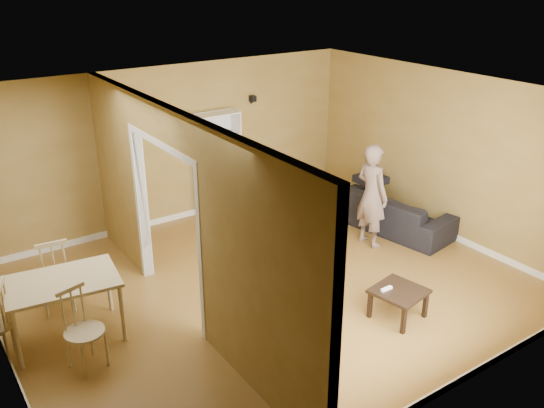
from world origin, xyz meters
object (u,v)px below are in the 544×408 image
(sofa, at_px, (391,206))
(dining_table, at_px, (62,286))
(person, at_px, (372,187))
(chair_far, at_px, (54,273))
(chair_near, at_px, (84,330))
(bookshelf, at_px, (217,164))
(coffee_table, at_px, (399,294))

(sofa, bearing_deg, dining_table, 81.05)
(person, relative_size, chair_far, 1.84)
(person, relative_size, dining_table, 1.55)
(sofa, xyz_separation_m, person, (-0.67, -0.22, 0.55))
(chair_near, bearing_deg, person, -9.78)
(bookshelf, xyz_separation_m, chair_near, (-3.24, -2.88, -0.43))
(sofa, relative_size, coffee_table, 3.58)
(sofa, bearing_deg, chair_far, 73.61)
(bookshelf, bearing_deg, person, -61.03)
(person, bearing_deg, chair_near, 95.13)
(sofa, distance_m, dining_table, 5.26)
(sofa, relative_size, bookshelf, 1.16)
(person, xyz_separation_m, chair_near, (-4.56, -0.48, -0.48))
(bookshelf, distance_m, chair_near, 4.35)
(dining_table, bearing_deg, chair_far, 84.35)
(dining_table, distance_m, chair_far, 0.70)
(coffee_table, relative_size, chair_near, 0.62)
(sofa, height_order, bookshelf, bookshelf)
(bookshelf, xyz_separation_m, chair_far, (-3.19, -1.55, -0.38))
(person, distance_m, chair_near, 4.62)
(bookshelf, relative_size, chair_near, 1.93)
(coffee_table, bearing_deg, chair_far, 143.17)
(dining_table, xyz_separation_m, chair_far, (0.07, 0.68, -0.17))
(person, xyz_separation_m, bookshelf, (-1.33, 2.40, -0.05))
(bookshelf, relative_size, chair_far, 1.75)
(bookshelf, bearing_deg, chair_far, -154.02)
(person, bearing_deg, bookshelf, 28.07)
(chair_far, bearing_deg, bookshelf, -148.28)
(sofa, distance_m, bookshelf, 2.99)
(bookshelf, distance_m, dining_table, 3.95)
(person, height_order, chair_near, person)
(coffee_table, height_order, chair_far, chair_far)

